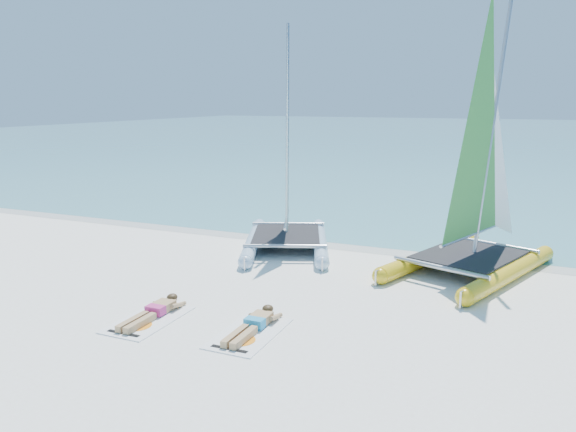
{
  "coord_description": "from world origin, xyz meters",
  "views": [
    {
      "loc": [
        4.05,
        -10.08,
        4.26
      ],
      "look_at": [
        -0.82,
        1.2,
        1.69
      ],
      "focal_mm": 35.0,
      "sensor_mm": 36.0,
      "label": 1
    }
  ],
  "objects_px": {
    "sunbather_a": "(154,311)",
    "sunbather_b": "(254,324)",
    "towel_b": "(249,333)",
    "catamaran_yellow": "(484,181)",
    "towel_a": "(149,320)",
    "catamaran_blue": "(287,180)"
  },
  "relations": [
    {
      "from": "towel_a",
      "to": "sunbather_b",
      "type": "distance_m",
      "value": 2.15
    },
    {
      "from": "catamaran_yellow",
      "to": "sunbather_a",
      "type": "xyz_separation_m",
      "value": [
        -5.61,
        -6.08,
        -2.13
      ]
    },
    {
      "from": "sunbather_a",
      "to": "towel_a",
      "type": "bearing_deg",
      "value": -90.0
    },
    {
      "from": "catamaran_blue",
      "to": "sunbather_b",
      "type": "relative_size",
      "value": 3.85
    },
    {
      "from": "sunbather_a",
      "to": "towel_b",
      "type": "bearing_deg",
      "value": 0.19
    },
    {
      "from": "catamaran_yellow",
      "to": "towel_a",
      "type": "distance_m",
      "value": 8.71
    },
    {
      "from": "sunbather_a",
      "to": "sunbather_b",
      "type": "relative_size",
      "value": 1.0
    },
    {
      "from": "sunbather_a",
      "to": "sunbather_b",
      "type": "distance_m",
      "value": 2.12
    },
    {
      "from": "towel_b",
      "to": "sunbather_b",
      "type": "xyz_separation_m",
      "value": [
        0.0,
        0.19,
        0.11
      ]
    },
    {
      "from": "catamaran_yellow",
      "to": "towel_a",
      "type": "height_order",
      "value": "catamaran_yellow"
    },
    {
      "from": "sunbather_b",
      "to": "sunbather_a",
      "type": "bearing_deg",
      "value": -174.63
    },
    {
      "from": "towel_b",
      "to": "catamaran_yellow",
      "type": "bearing_deg",
      "value": 60.09
    },
    {
      "from": "towel_a",
      "to": "sunbather_b",
      "type": "relative_size",
      "value": 1.07
    },
    {
      "from": "sunbather_a",
      "to": "sunbather_b",
      "type": "height_order",
      "value": "same"
    },
    {
      "from": "sunbather_a",
      "to": "catamaran_blue",
      "type": "bearing_deg",
      "value": 87.41
    },
    {
      "from": "catamaran_yellow",
      "to": "towel_a",
      "type": "relative_size",
      "value": 3.87
    },
    {
      "from": "sunbather_a",
      "to": "sunbather_b",
      "type": "bearing_deg",
      "value": 5.37
    },
    {
      "from": "catamaran_yellow",
      "to": "sunbather_b",
      "type": "distance_m",
      "value": 7.16
    },
    {
      "from": "sunbather_a",
      "to": "catamaran_yellow",
      "type": "bearing_deg",
      "value": 47.31
    },
    {
      "from": "sunbather_a",
      "to": "towel_b",
      "type": "distance_m",
      "value": 2.12
    },
    {
      "from": "catamaran_yellow",
      "to": "sunbather_b",
      "type": "bearing_deg",
      "value": -100.79
    },
    {
      "from": "sunbather_a",
      "to": "towel_b",
      "type": "relative_size",
      "value": 0.93
    }
  ]
}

